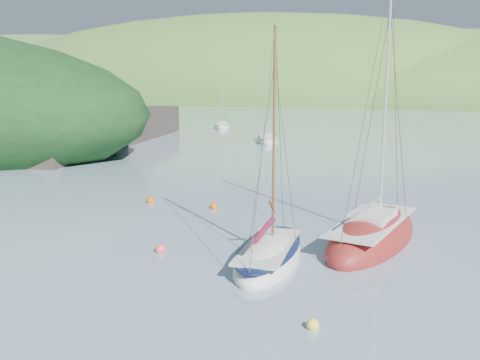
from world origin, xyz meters
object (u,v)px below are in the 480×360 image
(daysailer_white, at_px, (269,256))
(sloop_red, at_px, (372,237))
(distant_sloop_c, at_px, (222,127))
(distant_sloop_a, at_px, (267,141))

(daysailer_white, relative_size, sloop_red, 0.77)
(sloop_red, relative_size, distant_sloop_c, 1.50)
(sloop_red, xyz_separation_m, distant_sloop_a, (-16.83, 35.28, -0.07))
(daysailer_white, bearing_deg, distant_sloop_a, 102.83)
(sloop_red, distance_m, distant_sloop_a, 39.09)
(daysailer_white, distance_m, sloop_red, 5.60)
(daysailer_white, bearing_deg, sloop_red, 43.58)
(sloop_red, height_order, distant_sloop_a, sloop_red)
(daysailer_white, height_order, distant_sloop_c, daysailer_white)
(sloop_red, bearing_deg, distant_sloop_c, 129.69)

